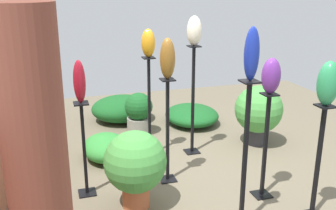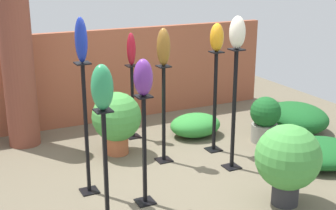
{
  "view_description": "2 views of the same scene",
  "coord_description": "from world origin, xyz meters",
  "px_view_note": "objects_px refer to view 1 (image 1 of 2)",
  "views": [
    {
      "loc": [
        -4.22,
        1.62,
        2.37
      ],
      "look_at": [
        0.19,
        0.26,
        0.91
      ],
      "focal_mm": 42.0,
      "sensor_mm": 36.0,
      "label": 1
    },
    {
      "loc": [
        -2.51,
        -4.86,
        2.54
      ],
      "look_at": [
        -0.01,
        0.24,
        0.8
      ],
      "focal_mm": 50.0,
      "sensor_mm": 36.0,
      "label": 2
    }
  ],
  "objects_px": {
    "art_vase_ivory": "(194,31)",
    "art_vase_bronze": "(168,59)",
    "art_vase_amber": "(148,43)",
    "art_vase_violet": "(271,76)",
    "pedestal_violet": "(265,151)",
    "pedestal_amber": "(149,111)",
    "pedestal_jade": "(317,168)",
    "art_vase_cobalt": "(252,54)",
    "art_vase_jade": "(328,83)",
    "pedestal_cobalt": "(245,163)",
    "brick_pillar": "(37,168)",
    "potted_plant_mid_right": "(135,164)",
    "pedestal_bronze": "(168,135)",
    "art_vase_ruby": "(79,82)",
    "potted_plant_back_center": "(259,111)",
    "pedestal_ivory": "(193,105)",
    "potted_plant_front_left": "(139,112)",
    "pedestal_ruby": "(85,154)"
  },
  "relations": [
    {
      "from": "pedestal_ruby",
      "to": "potted_plant_mid_right",
      "type": "height_order",
      "value": "pedestal_ruby"
    },
    {
      "from": "pedestal_cobalt",
      "to": "potted_plant_mid_right",
      "type": "bearing_deg",
      "value": 53.23
    },
    {
      "from": "art_vase_ivory",
      "to": "pedestal_bronze",
      "type": "bearing_deg",
      "value": 139.95
    },
    {
      "from": "pedestal_violet",
      "to": "pedestal_bronze",
      "type": "bearing_deg",
      "value": 54.06
    },
    {
      "from": "pedestal_cobalt",
      "to": "pedestal_ivory",
      "type": "xyz_separation_m",
      "value": [
        1.85,
        -0.16,
        0.01
      ]
    },
    {
      "from": "pedestal_cobalt",
      "to": "pedestal_jade",
      "type": "bearing_deg",
      "value": -93.62
    },
    {
      "from": "pedestal_jade",
      "to": "art_vase_cobalt",
      "type": "bearing_deg",
      "value": 86.38
    },
    {
      "from": "pedestal_jade",
      "to": "art_vase_ruby",
      "type": "relative_size",
      "value": 2.61
    },
    {
      "from": "pedestal_ivory",
      "to": "potted_plant_front_left",
      "type": "height_order",
      "value": "pedestal_ivory"
    },
    {
      "from": "art_vase_violet",
      "to": "art_vase_amber",
      "type": "bearing_deg",
      "value": 33.09
    },
    {
      "from": "brick_pillar",
      "to": "art_vase_ivory",
      "type": "xyz_separation_m",
      "value": [
        2.25,
        -2.01,
        0.62
      ]
    },
    {
      "from": "pedestal_cobalt",
      "to": "potted_plant_front_left",
      "type": "xyz_separation_m",
      "value": [
        2.79,
        0.4,
        -0.35
      ]
    },
    {
      "from": "pedestal_ivory",
      "to": "potted_plant_back_center",
      "type": "height_order",
      "value": "pedestal_ivory"
    },
    {
      "from": "pedestal_amber",
      "to": "art_vase_amber",
      "type": "bearing_deg",
      "value": 0.0
    },
    {
      "from": "pedestal_cobalt",
      "to": "brick_pillar",
      "type": "bearing_deg",
      "value": 102.27
    },
    {
      "from": "pedestal_bronze",
      "to": "art_vase_amber",
      "type": "relative_size",
      "value": 3.47
    },
    {
      "from": "pedestal_violet",
      "to": "art_vase_amber",
      "type": "xyz_separation_m",
      "value": [
        1.46,
        0.95,
        1.03
      ]
    },
    {
      "from": "brick_pillar",
      "to": "art_vase_bronze",
      "type": "xyz_separation_m",
      "value": [
        1.56,
        -1.43,
        0.4
      ]
    },
    {
      "from": "pedestal_jade",
      "to": "art_vase_jade",
      "type": "relative_size",
      "value": 2.84
    },
    {
      "from": "art_vase_ivory",
      "to": "art_vase_bronze",
      "type": "distance_m",
      "value": 0.93
    },
    {
      "from": "pedestal_ruby",
      "to": "pedestal_violet",
      "type": "xyz_separation_m",
      "value": [
        -0.64,
        -1.93,
        0.06
      ]
    },
    {
      "from": "art_vase_ivory",
      "to": "art_vase_bronze",
      "type": "height_order",
      "value": "art_vase_ivory"
    },
    {
      "from": "pedestal_jade",
      "to": "potted_plant_back_center",
      "type": "bearing_deg",
      "value": -12.13
    },
    {
      "from": "art_vase_jade",
      "to": "art_vase_bronze",
      "type": "xyz_separation_m",
      "value": [
        1.21,
        1.22,
        0.09
      ]
    },
    {
      "from": "pedestal_violet",
      "to": "art_vase_cobalt",
      "type": "xyz_separation_m",
      "value": [
        -0.48,
        0.51,
        1.2
      ]
    },
    {
      "from": "pedestal_ruby",
      "to": "art_vase_jade",
      "type": "relative_size",
      "value": 2.57
    },
    {
      "from": "potted_plant_mid_right",
      "to": "art_vase_cobalt",
      "type": "bearing_deg",
      "value": -126.77
    },
    {
      "from": "art_vase_ruby",
      "to": "potted_plant_front_left",
      "type": "relative_size",
      "value": 0.69
    },
    {
      "from": "pedestal_jade",
      "to": "art_vase_ivory",
      "type": "bearing_deg",
      "value": 18.59
    },
    {
      "from": "art_vase_jade",
      "to": "pedestal_jade",
      "type": "bearing_deg",
      "value": 90.0
    },
    {
      "from": "pedestal_bronze",
      "to": "art_vase_amber",
      "type": "distance_m",
      "value": 1.27
    },
    {
      "from": "art_vase_ivory",
      "to": "potted_plant_back_center",
      "type": "bearing_deg",
      "value": -90.06
    },
    {
      "from": "art_vase_amber",
      "to": "art_vase_bronze",
      "type": "relative_size",
      "value": 0.79
    },
    {
      "from": "art_vase_ruby",
      "to": "art_vase_bronze",
      "type": "bearing_deg",
      "value": -87.83
    },
    {
      "from": "art_vase_jade",
      "to": "pedestal_ivory",
      "type": "bearing_deg",
      "value": 18.59
    },
    {
      "from": "art_vase_bronze",
      "to": "brick_pillar",
      "type": "bearing_deg",
      "value": 137.38
    },
    {
      "from": "pedestal_jade",
      "to": "art_vase_bronze",
      "type": "bearing_deg",
      "value": 45.32
    },
    {
      "from": "pedestal_violet",
      "to": "art_vase_ruby",
      "type": "xyz_separation_m",
      "value": [
        0.64,
        1.93,
        0.78
      ]
    },
    {
      "from": "art_vase_violet",
      "to": "pedestal_violet",
      "type": "bearing_deg",
      "value": 180.0
    },
    {
      "from": "pedestal_cobalt",
      "to": "potted_plant_mid_right",
      "type": "xyz_separation_m",
      "value": [
        0.69,
        0.92,
        -0.2
      ]
    },
    {
      "from": "pedestal_jade",
      "to": "art_vase_ruby",
      "type": "distance_m",
      "value": 2.62
    },
    {
      "from": "pedestal_ivory",
      "to": "potted_plant_back_center",
      "type": "bearing_deg",
      "value": -90.06
    },
    {
      "from": "pedestal_ivory",
      "to": "art_vase_amber",
      "type": "bearing_deg",
      "value": 80.97
    },
    {
      "from": "pedestal_bronze",
      "to": "art_vase_cobalt",
      "type": "bearing_deg",
      "value": -160.17
    },
    {
      "from": "pedestal_cobalt",
      "to": "pedestal_bronze",
      "type": "height_order",
      "value": "pedestal_cobalt"
    },
    {
      "from": "art_vase_bronze",
      "to": "potted_plant_mid_right",
      "type": "relative_size",
      "value": 0.54
    },
    {
      "from": "pedestal_amber",
      "to": "pedestal_bronze",
      "type": "bearing_deg",
      "value": -178.4
    },
    {
      "from": "art_vase_ivory",
      "to": "art_vase_bronze",
      "type": "relative_size",
      "value": 0.83
    },
    {
      "from": "pedestal_bronze",
      "to": "art_vase_violet",
      "type": "xyz_separation_m",
      "value": [
        -0.68,
        -0.93,
        0.82
      ]
    },
    {
      "from": "pedestal_violet",
      "to": "brick_pillar",
      "type": "bearing_deg",
      "value": 110.46
    }
  ]
}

